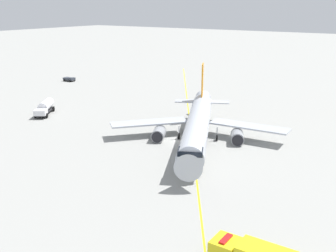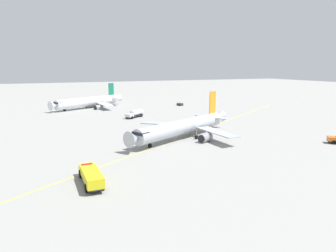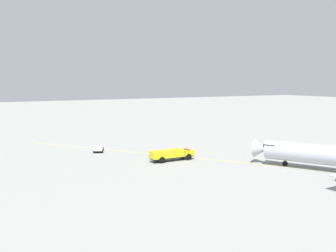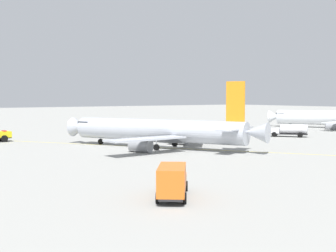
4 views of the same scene
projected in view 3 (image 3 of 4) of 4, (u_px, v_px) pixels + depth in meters
The scene contains 2 objects.
fire_tender_truck at pixel (171, 154), 86.86m from camera, with size 2.93×10.23×2.50m.
pushback_tug_truck_extra at pixel (98, 149), 98.01m from camera, with size 5.44×3.94×1.30m.
Camera 3 is at (46.27, -70.68, 17.68)m, focal length 42.05 mm.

